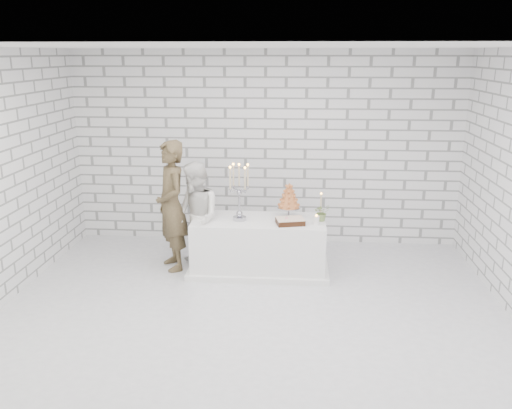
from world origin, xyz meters
The scene contains 13 objects.
ground centered at (0.00, 0.00, 0.00)m, with size 6.00×5.00×0.01m, color silver.
ceiling centered at (0.00, 0.00, 3.00)m, with size 6.00×5.00×0.01m, color white.
wall_back centered at (0.00, 2.50, 1.50)m, with size 6.00×0.01×3.00m, color white.
wall_front centered at (0.00, -2.50, 1.50)m, with size 6.00×0.01×3.00m, color white.
cake_table centered at (0.00, 1.22, 0.38)m, with size 1.80×0.80×0.75m, color white.
groom centered at (-1.21, 1.25, 0.91)m, with size 0.66×0.43×1.82m, color #463825.
bride centered at (-0.87, 1.20, 0.77)m, with size 0.74×0.58×1.53m, color white.
candelabra centered at (-0.27, 1.18, 1.14)m, with size 0.32×0.32×0.79m, color #A3A2AD, non-canonical shape.
croquembouche centered at (0.40, 1.33, 1.00)m, with size 0.32×0.32×0.50m, color #9A4F24, non-canonical shape.
chocolate_cake centered at (0.42, 1.06, 0.79)m, with size 0.36×0.26×0.08m, color black.
pillar_candle centered at (0.77, 1.06, 0.81)m, with size 0.08×0.08×0.12m, color white.
extra_taper centered at (0.84, 1.43, 0.91)m, with size 0.06×0.06×0.32m, color #CBB890.
flowers centered at (0.85, 1.24, 0.87)m, with size 0.21×0.19×0.24m, color #506732.
Camera 1 is at (0.49, -5.62, 2.94)m, focal length 37.09 mm.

